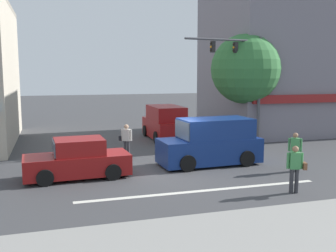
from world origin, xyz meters
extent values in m
plane|color=#3D3D3F|center=(0.00, 0.00, 0.00)|extent=(120.00, 120.00, 0.00)
cube|color=silver|center=(0.00, -3.50, 0.00)|extent=(9.00, 0.24, 0.01)
cube|color=gray|center=(0.00, -8.50, 0.08)|extent=(40.00, 5.00, 0.16)
cube|color=slate|center=(11.50, 8.63, 5.16)|extent=(10.99, 8.27, 10.33)
cube|color=maroon|center=(11.50, 4.39, 2.60)|extent=(10.44, 0.24, 0.50)
cylinder|color=#4C3823|center=(6.19, 5.23, 1.41)|extent=(0.32, 0.32, 2.83)
sphere|color=#337038|center=(6.19, 5.23, 4.39)|extent=(4.15, 4.15, 4.15)
cylinder|color=brown|center=(8.69, 6.88, 4.34)|extent=(0.22, 0.22, 8.67)
cube|color=#473828|center=(8.69, 6.88, 8.27)|extent=(1.40, 0.12, 0.10)
cylinder|color=#47474C|center=(6.55, 4.20, 3.10)|extent=(0.18, 0.18, 6.20)
cylinder|color=#47474C|center=(4.17, 3.91, 5.95)|extent=(4.78, 0.70, 0.12)
cube|color=black|center=(4.88, 4.00, 5.55)|extent=(0.23, 0.26, 0.60)
sphere|color=black|center=(4.76, 3.98, 5.73)|extent=(0.12, 0.12, 0.12)
sphere|color=orange|center=(4.76, 3.98, 5.55)|extent=(0.12, 0.12, 0.12)
sphere|color=black|center=(4.76, 3.98, 5.37)|extent=(0.12, 0.12, 0.12)
cube|color=black|center=(3.45, 3.82, 5.55)|extent=(0.23, 0.26, 0.60)
sphere|color=black|center=(3.33, 3.81, 5.73)|extent=(0.12, 0.12, 0.12)
sphere|color=orange|center=(3.33, 3.81, 5.55)|extent=(0.12, 0.12, 0.12)
sphere|color=black|center=(3.33, 3.81, 5.37)|extent=(0.12, 0.12, 0.12)
cube|color=navy|center=(1.79, 0.20, 0.66)|extent=(4.67, 2.03, 1.10)
cube|color=navy|center=(2.09, 0.21, 1.66)|extent=(3.27, 1.93, 0.90)
cube|color=#475666|center=(0.47, 0.14, 1.66)|extent=(0.13, 1.66, 0.76)
cylinder|color=black|center=(0.40, -0.78, 0.36)|extent=(0.73, 0.23, 0.72)
cylinder|color=black|center=(0.33, 1.06, 0.36)|extent=(0.73, 0.23, 0.72)
cylinder|color=black|center=(3.25, -0.66, 0.36)|extent=(0.73, 0.23, 0.72)
cylinder|color=black|center=(3.18, 1.18, 0.36)|extent=(0.73, 0.23, 0.72)
cube|color=maroon|center=(-4.13, -0.39, 0.54)|extent=(4.18, 1.90, 0.80)
cube|color=maroon|center=(-4.03, -0.39, 1.26)|extent=(1.97, 1.65, 0.64)
cube|color=#475666|center=(-5.00, -0.44, 1.26)|extent=(0.13, 1.44, 0.54)
cylinder|color=black|center=(-5.36, -1.30, 0.32)|extent=(0.65, 0.21, 0.64)
cylinder|color=black|center=(-5.45, 0.39, 0.32)|extent=(0.65, 0.21, 0.64)
cylinder|color=black|center=(-2.82, -1.18, 0.32)|extent=(0.65, 0.21, 0.64)
cylinder|color=black|center=(-2.91, 0.52, 0.32)|extent=(0.65, 0.21, 0.64)
cube|color=maroon|center=(1.83, 7.56, 0.66)|extent=(1.86, 4.61, 1.10)
cube|color=maroon|center=(1.83, 7.26, 1.66)|extent=(1.82, 3.21, 0.90)
cube|color=#475666|center=(1.84, 8.88, 1.66)|extent=(1.66, 0.07, 0.76)
cylinder|color=black|center=(0.92, 8.99, 0.36)|extent=(0.20, 0.72, 0.72)
cylinder|color=black|center=(2.76, 8.98, 0.36)|extent=(0.20, 0.72, 0.72)
cylinder|color=black|center=(0.90, 6.14, 0.36)|extent=(0.20, 0.72, 0.72)
cylinder|color=black|center=(2.74, 6.13, 0.36)|extent=(0.20, 0.72, 0.72)
cylinder|color=#333338|center=(2.87, -4.61, 0.43)|extent=(0.14, 0.14, 0.86)
cylinder|color=#333338|center=(3.04, -4.67, 0.43)|extent=(0.14, 0.14, 0.86)
cube|color=#3F8C4C|center=(2.95, -4.64, 1.15)|extent=(0.41, 0.32, 0.58)
sphere|color=#9E7051|center=(2.95, -4.64, 1.56)|extent=(0.22, 0.22, 0.22)
cylinder|color=#3F8C4C|center=(2.72, -4.56, 1.15)|extent=(0.09, 0.09, 0.56)
cylinder|color=#3F8C4C|center=(3.18, -4.71, 1.15)|extent=(0.09, 0.09, 0.56)
cube|color=brown|center=(3.24, -4.78, 0.98)|extent=(0.20, 0.30, 0.24)
cylinder|color=#333338|center=(-1.48, 2.59, 0.43)|extent=(0.14, 0.14, 0.86)
cylinder|color=#333338|center=(-1.62, 2.70, 0.43)|extent=(0.14, 0.14, 0.86)
cube|color=beige|center=(-1.55, 2.65, 1.15)|extent=(0.42, 0.39, 0.58)
sphere|color=tan|center=(-1.55, 2.65, 1.56)|extent=(0.22, 0.22, 0.22)
cylinder|color=beige|center=(-1.35, 2.51, 1.15)|extent=(0.09, 0.09, 0.56)
cylinder|color=beige|center=(-1.74, 2.78, 1.15)|extent=(0.09, 0.09, 0.56)
cube|color=black|center=(-1.79, 2.86, 0.98)|extent=(0.26, 0.30, 0.24)
cylinder|color=#232838|center=(4.82, -2.10, 0.43)|extent=(0.14, 0.14, 0.86)
cylinder|color=#232838|center=(4.67, -2.00, 0.43)|extent=(0.14, 0.14, 0.86)
cube|color=#3F8C4C|center=(4.75, -2.05, 1.15)|extent=(0.42, 0.38, 0.58)
sphere|color=#9E7051|center=(4.75, -2.05, 1.56)|extent=(0.22, 0.22, 0.22)
cylinder|color=#3F8C4C|center=(4.95, -2.18, 1.15)|extent=(0.09, 0.09, 0.56)
cylinder|color=#3F8C4C|center=(4.55, -1.92, 1.15)|extent=(0.09, 0.09, 0.56)
camera|label=1|loc=(-5.10, -16.07, 4.16)|focal=42.00mm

